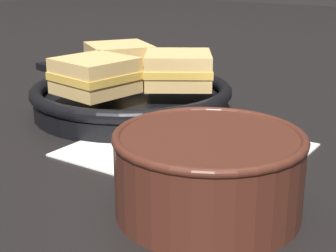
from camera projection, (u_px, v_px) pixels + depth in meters
ground_plane at (168, 151)px, 0.59m from camera, size 4.00×4.00×0.00m
napkin at (187, 149)px, 0.59m from camera, size 0.25×0.21×0.00m
soup_bowl at (208, 167)px, 0.43m from camera, size 0.16×0.16×0.07m
spoon at (193, 150)px, 0.56m from camera, size 0.14×0.03×0.01m
skillet at (131, 98)px, 0.73m from camera, size 0.40×0.28×0.04m
sandwich_near_left at (95, 75)px, 0.66m from camera, size 0.10×0.10×0.05m
sandwich_near_right at (178, 69)px, 0.70m from camera, size 0.13×0.13×0.05m
sandwich_far_left at (119, 59)px, 0.77m from camera, size 0.12×0.12×0.05m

